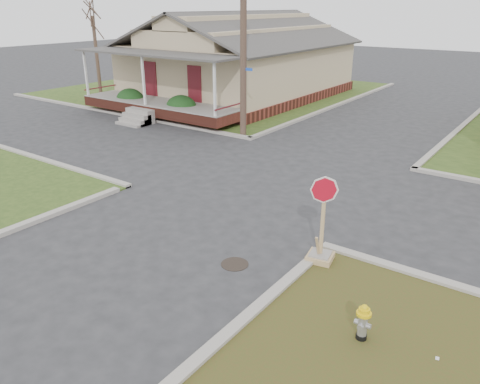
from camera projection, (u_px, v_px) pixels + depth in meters
The scene contains 11 objects.
ground at pixel (179, 231), 12.38m from camera, with size 120.00×120.00×0.00m, color #2B2B2E.
verge_far_left at pixel (216, 89), 32.98m from camera, with size 19.00×19.00×0.05m, color #2E4819.
curbs at pixel (277, 178), 16.16m from camera, with size 80.00×40.00×0.12m, color #A39D93, non-canonical shape.
manhole at pixel (235, 264), 10.82m from camera, with size 0.64×0.64×0.01m, color black.
corner_house at pixel (239, 61), 29.53m from camera, with size 10.10×15.50×5.30m.
utility_pole at pixel (243, 28), 19.63m from camera, with size 1.80×0.28×9.00m.
tree_far_left at pixel (97, 56), 30.23m from camera, with size 0.22×0.22×4.90m, color #412F25.
fire_hydrant at pixel (363, 320), 8.20m from camera, with size 0.27×0.27×0.71m.
stop_sign at pixel (321, 243), 10.74m from camera, with size 0.59×0.58×2.09m.
hedge_left at pixel (130, 101), 25.87m from camera, with size 1.58×1.29×1.21m, color #143914.
hedge_right at pixel (181, 108), 23.94m from camera, with size 1.58×1.30×1.21m, color #143914.
Camera 1 is at (7.78, -8.09, 5.58)m, focal length 35.00 mm.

